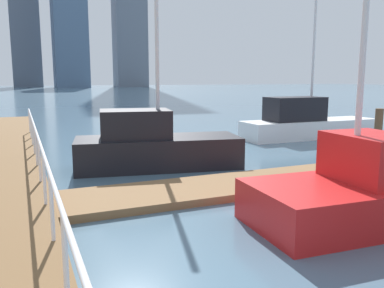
% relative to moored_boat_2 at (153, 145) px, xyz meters
% --- Properties ---
extents(ground_plane, '(300.00, 300.00, 0.00)m').
position_rel_moored_boat_2_xyz_m(ground_plane, '(-0.32, 5.94, -0.72)').
color(ground_plane, slate).
extents(floating_dock, '(13.85, 2.00, 0.18)m').
position_rel_moored_boat_2_xyz_m(floating_dock, '(3.11, -3.20, -0.63)').
color(floating_dock, olive).
rests_on(floating_dock, ground_plane).
extents(boardwalk_railing, '(0.06, 25.12, 1.08)m').
position_rel_moored_boat_2_xyz_m(boardwalk_railing, '(-3.47, -4.92, 0.53)').
color(boardwalk_railing, white).
rests_on(boardwalk_railing, boardwalk).
extents(dock_piling_0, '(0.30, 0.30, 1.69)m').
position_rel_moored_boat_2_xyz_m(dock_piling_0, '(8.86, -0.73, 0.12)').
color(dock_piling_0, brown).
rests_on(dock_piling_0, ground_plane).
extents(moored_boat_2, '(5.41, 2.79, 6.09)m').
position_rel_moored_boat_2_xyz_m(moored_boat_2, '(0.00, 0.00, 0.00)').
color(moored_boat_2, black).
rests_on(moored_boat_2, ground_plane).
extents(moored_boat_3, '(4.25, 2.38, 7.57)m').
position_rel_moored_boat_2_xyz_m(moored_boat_3, '(2.22, -6.25, -0.08)').
color(moored_boat_3, red).
rests_on(moored_boat_3, ground_plane).
extents(moored_boat_4, '(6.94, 1.84, 8.39)m').
position_rel_moored_boat_2_xyz_m(moored_boat_4, '(8.72, 3.38, 0.02)').
color(moored_boat_4, white).
rests_on(moored_boat_4, ground_plane).
extents(skyline_tower_4, '(9.88, 12.07, 35.63)m').
position_rel_moored_boat_2_xyz_m(skyline_tower_4, '(11.52, 119.64, 17.09)').
color(skyline_tower_4, slate).
rests_on(skyline_tower_4, ground_plane).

